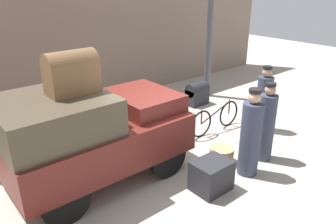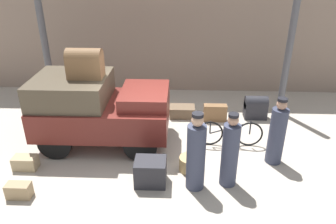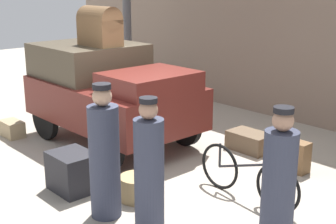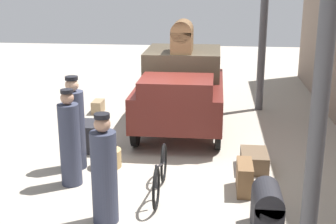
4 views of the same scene
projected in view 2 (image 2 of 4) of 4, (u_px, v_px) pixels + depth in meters
The scene contains 17 objects.
ground_plane at pixel (160, 148), 8.40m from camera, with size 30.00×30.00×0.00m, color #A89E8E.
station_building_facade at pixel (167, 27), 11.07m from camera, with size 16.00×0.15×4.50m.
canopy_pillar_left at pixel (46, 51), 9.74m from camera, with size 0.20×0.20×3.77m.
canopy_pillar_right at pixel (288, 54), 9.47m from camera, with size 0.20×0.20×3.77m.
truck at pixel (98, 107), 8.30m from camera, with size 3.32×1.89×1.79m.
bicycle at pixel (230, 133), 8.39m from camera, with size 1.70×0.04×0.73m.
wicker_basket at pixel (190, 164), 7.51m from camera, with size 0.50×0.50×0.34m.
porter_with_bicycle at pixel (196, 155), 6.70m from camera, with size 0.39×0.39×1.75m.
porter_carrying_trunk at pixel (277, 134), 7.56m from camera, with size 0.38×0.38×1.66m.
porter_standing_middle at pixel (230, 153), 6.81m from camera, with size 0.36×0.36×1.69m.
suitcase_tan_flat at pixel (215, 113), 9.69m from camera, with size 0.68×0.25×0.50m.
trunk_large_brown at pixel (19, 191), 6.67m from camera, with size 0.49×0.26×0.32m.
trunk_barrel_dark at pixel (256, 107), 9.82m from camera, with size 0.66×0.41×0.70m.
trunk_umber_medium at pixel (25, 163), 7.57m from camera, with size 0.54×0.32×0.31m.
suitcase_small_leather at pixel (182, 111), 9.97m from camera, with size 0.76×0.49×0.33m.
trunk_wicker_pale at pixel (150, 172), 7.04m from camera, with size 0.67×0.54×0.57m.
trunk_on_truck_roof at pixel (85, 63), 7.80m from camera, with size 0.84×0.47×0.72m.
Camera 2 is at (0.51, -7.12, 4.54)m, focal length 35.00 mm.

